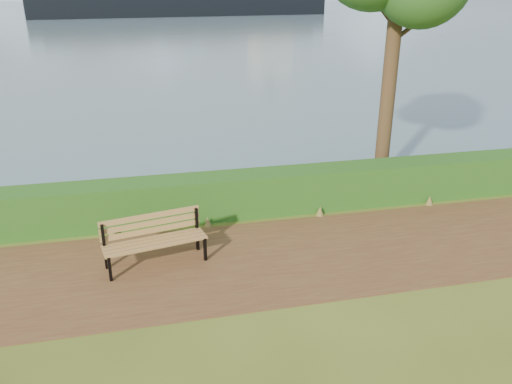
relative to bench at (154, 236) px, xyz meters
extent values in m
plane|color=#444E16|center=(2.32, -0.68, -0.57)|extent=(140.00, 140.00, 0.00)
cube|color=#552E1D|center=(2.32, -0.38, -0.56)|extent=(40.00, 3.40, 0.01)
cube|color=#1C4915|center=(2.32, 1.92, -0.07)|extent=(32.00, 0.85, 1.00)
cube|color=#435F6C|center=(2.32, 259.32, -0.56)|extent=(700.00, 510.00, 0.00)
cube|color=black|center=(-0.83, -0.52, -0.32)|extent=(0.07, 0.08, 0.49)
cube|color=black|center=(-0.93, -0.05, -0.10)|extent=(0.07, 0.08, 0.94)
cube|color=black|center=(-0.88, -0.28, -0.11)|extent=(0.17, 0.57, 0.05)
cube|color=black|center=(0.97, -0.15, -0.32)|extent=(0.07, 0.08, 0.49)
cube|color=black|center=(0.87, 0.32, -0.10)|extent=(0.07, 0.08, 0.94)
cube|color=black|center=(0.92, 0.08, -0.11)|extent=(0.17, 0.57, 0.05)
cube|color=#9F723D|center=(0.06, -0.30, -0.08)|extent=(1.95, 0.49, 0.04)
cube|color=#9F723D|center=(0.03, -0.17, -0.08)|extent=(1.95, 0.49, 0.04)
cube|color=#9F723D|center=(0.01, -0.03, -0.08)|extent=(1.95, 0.49, 0.04)
cube|color=#9F723D|center=(-0.02, 0.10, -0.08)|extent=(1.95, 0.49, 0.04)
cube|color=#9F723D|center=(-0.03, 0.17, 0.06)|extent=(1.94, 0.44, 0.11)
cube|color=#9F723D|center=(-0.03, 0.17, 0.21)|extent=(1.94, 0.44, 0.11)
cube|color=#9F723D|center=(-0.03, 0.17, 0.36)|extent=(1.94, 0.44, 0.11)
cylinder|color=#342015|center=(6.27, 3.03, 2.82)|extent=(0.38, 0.38, 6.78)
cylinder|color=#342015|center=(6.69, 3.03, 3.57)|extent=(0.99, 0.11, 0.74)
cylinder|color=#342015|center=(5.89, 3.13, 4.04)|extent=(0.77, 0.36, 0.68)
cube|color=black|center=(10.96, 109.03, 0.84)|extent=(66.17, 22.91, 6.54)
camera|label=1|loc=(0.01, -8.88, 4.41)|focal=35.00mm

